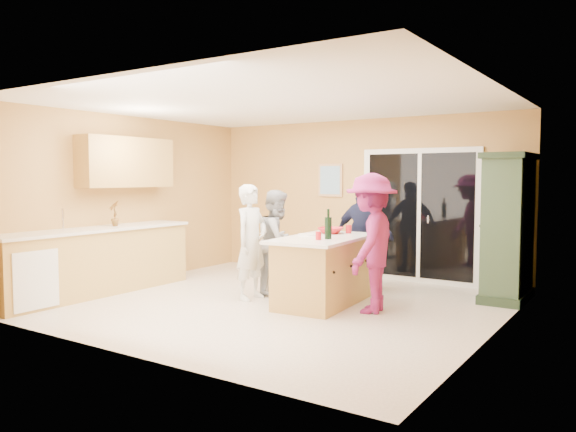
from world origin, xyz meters
The scene contains 22 objects.
floor centered at (0.00, 0.00, 0.00)m, with size 5.50×5.50×0.00m, color silver.
ceiling centered at (0.00, 0.00, 2.60)m, with size 5.50×5.00×0.10m, color white.
wall_back centered at (0.00, 2.50, 1.30)m, with size 5.50×0.10×2.60m, color #E4B75E.
wall_front centered at (0.00, -2.50, 1.30)m, with size 5.50×0.10×2.60m, color #E4B75E.
wall_left centered at (-2.75, 0.00, 1.30)m, with size 0.10×5.00×2.60m, color #E4B75E.
wall_right centered at (2.75, 0.00, 1.30)m, with size 0.10×5.00×2.60m, color #E4B75E.
left_cabinet_run centered at (-2.45, -1.05, 0.46)m, with size 0.65×3.05×1.24m.
upper_cabinets centered at (-2.58, -0.20, 1.88)m, with size 0.35×1.60×0.75m, color tan.
sliding_door centered at (1.05, 2.46, 1.05)m, with size 1.90×0.07×2.10m.
framed_picture centered at (-0.55, 2.48, 1.60)m, with size 0.46×0.04×0.56m.
kitchen_island centered at (0.54, 0.34, 0.41)m, with size 1.03×1.74×0.88m.
green_hutch centered at (2.49, 1.90, 0.96)m, with size 0.57×1.07×1.97m.
woman_white centered at (-0.42, 0.06, 0.78)m, with size 0.57×0.37×1.55m, color silver.
woman_grey centered at (-0.34, 0.58, 0.74)m, with size 0.72×0.56×1.47m, color #9C9C9F.
woman_navy centered at (0.56, 1.50, 0.79)m, with size 0.92×0.38×1.58m, color #1C1C3E.
woman_magenta centered at (1.24, 0.29, 0.85)m, with size 1.10×0.63×1.70m, color #8C1E59.
serving_bowl centered at (0.40, 0.78, 0.92)m, with size 0.34×0.34×0.08m, color #B5141B.
tulip_vase centered at (-2.45, -0.54, 1.13)m, with size 0.20×0.14×0.38m, color red.
tumbler_near centered at (0.60, 0.94, 0.94)m, with size 0.08×0.08×0.12m, color #B5141B.
tumbler_far centered at (0.66, 0.01, 0.93)m, with size 0.07×0.07×0.10m, color #B5141B.
wine_bottle centered at (0.71, 0.16, 1.03)m, with size 0.09×0.09×0.38m.
white_plate centered at (0.25, 0.43, 0.89)m, with size 0.25×0.25×0.02m, color white.
Camera 1 is at (4.14, -5.95, 1.66)m, focal length 35.00 mm.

